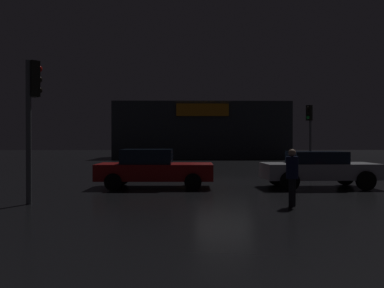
{
  "coord_description": "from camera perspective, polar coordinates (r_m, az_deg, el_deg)",
  "views": [
    {
      "loc": [
        -1.8,
        -18.65,
        1.85
      ],
      "look_at": [
        -1.3,
        7.17,
        1.62
      ],
      "focal_mm": 38.53,
      "sensor_mm": 36.0,
      "label": 1
    }
  ],
  "objects": [
    {
      "name": "traffic_signal_cross_left",
      "position": [
        26.1,
        15.95,
        2.72
      ],
      "size": [
        0.42,
        0.42,
        3.99
      ],
      "color": "#595B60",
      "rests_on": "ground"
    },
    {
      "name": "car_far",
      "position": [
        16.82,
        17.1,
        -3.24
      ],
      "size": [
        4.39,
        2.15,
        1.42
      ],
      "color": "#B7B7BF",
      "rests_on": "ground"
    },
    {
      "name": "ground_plane",
      "position": [
        18.83,
        4.4,
        -5.14
      ],
      "size": [
        120.0,
        120.0,
        0.0
      ],
      "primitive_type": "plane",
      "color": "black"
    },
    {
      "name": "pedestrian",
      "position": [
        11.88,
        13.7,
        -3.95
      ],
      "size": [
        0.47,
        0.47,
        1.61
      ],
      "color": "black",
      "rests_on": "ground"
    },
    {
      "name": "store_building",
      "position": [
        44.44,
        1.24,
        1.85
      ],
      "size": [
        17.96,
        7.74,
        5.78
      ],
      "color": "#33383D",
      "rests_on": "ground"
    },
    {
      "name": "traffic_signal_opposite",
      "position": [
        12.9,
        -21.29,
        5.19
      ],
      "size": [
        0.42,
        0.42,
        4.17
      ],
      "color": "#595B60",
      "rests_on": "ground"
    },
    {
      "name": "car_near",
      "position": [
        16.17,
        -5.38,
        -3.36
      ],
      "size": [
        4.5,
        2.11,
        1.5
      ],
      "color": "#A51414",
      "rests_on": "ground"
    }
  ]
}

